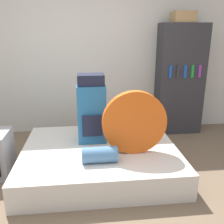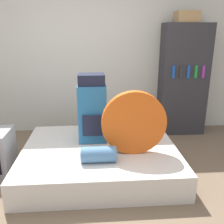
{
  "view_description": "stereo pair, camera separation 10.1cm",
  "coord_description": "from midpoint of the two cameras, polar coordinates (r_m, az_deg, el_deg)",
  "views": [
    {
      "loc": [
        0.04,
        -2.24,
        1.66
      ],
      "look_at": [
        0.35,
        0.56,
        0.76
      ],
      "focal_mm": 40.0,
      "sensor_mm": 36.0,
      "label": 1
    },
    {
      "loc": [
        0.14,
        -2.25,
        1.66
      ],
      "look_at": [
        0.35,
        0.56,
        0.76
      ],
      "focal_mm": 40.0,
      "sensor_mm": 36.0,
      "label": 2
    }
  ],
  "objects": [
    {
      "name": "bookshelf",
      "position": [
        4.33,
        16.6,
        6.94
      ],
      "size": [
        0.75,
        0.39,
        1.8
      ],
      "color": "#2D2D33",
      "rests_on": "ground_plane"
    },
    {
      "name": "wall_back",
      "position": [
        4.24,
        -5.54,
        12.84
      ],
      "size": [
        8.0,
        0.05,
        2.6
      ],
      "color": "silver",
      "rests_on": "ground_plane"
    },
    {
      "name": "cardboard_box",
      "position": [
        4.24,
        17.41,
        20.06
      ],
      "size": [
        0.33,
        0.28,
        0.17
      ],
      "color": "#A88456",
      "rests_on": "bookshelf"
    },
    {
      "name": "backpack",
      "position": [
        3.15,
        -3.64,
        0.56
      ],
      "size": [
        0.35,
        0.29,
        0.87
      ],
      "color": "#23669E",
      "rests_on": "bed"
    },
    {
      "name": "ground_plane",
      "position": [
        2.79,
        -5.52,
        -18.77
      ],
      "size": [
        16.0,
        16.0,
        0.0
      ],
      "primitive_type": "plane",
      "color": "brown"
    },
    {
      "name": "bed",
      "position": [
        3.19,
        -1.86,
        -10.44
      ],
      "size": [
        1.88,
        1.52,
        0.31
      ],
      "color": "silver",
      "rests_on": "ground_plane"
    },
    {
      "name": "sleeping_roll",
      "position": [
        2.75,
        -2.04,
        -9.68
      ],
      "size": [
        0.38,
        0.17,
        0.17
      ],
      "color": "teal",
      "rests_on": "bed"
    },
    {
      "name": "tent_bag",
      "position": [
        2.85,
        6.05,
        -2.53
      ],
      "size": [
        0.74,
        0.09,
        0.74
      ],
      "color": "#E05B19",
      "rests_on": "bed"
    }
  ]
}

